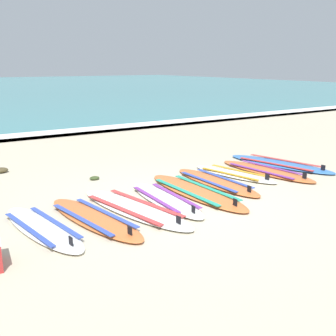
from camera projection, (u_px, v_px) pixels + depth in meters
name	position (u px, v px, depth m)	size (l,w,h in m)	color
ground_plane	(183.00, 200.00, 6.79)	(80.00, 80.00, 0.00)	#C1B599
wave_foam_strip	(51.00, 134.00, 12.90)	(80.00, 0.85, 0.11)	white
surfboard_0	(42.00, 228.00, 5.55)	(0.86, 2.18, 0.18)	white
surfboard_1	(94.00, 218.00, 5.90)	(0.94, 2.33, 0.18)	orange
surfboard_2	(134.00, 208.00, 6.31)	(1.11, 2.59, 0.18)	white
surfboard_3	(165.00, 199.00, 6.73)	(0.61, 2.16, 0.18)	silver
surfboard_4	(196.00, 191.00, 7.14)	(0.72, 2.60, 0.18)	orange
surfboard_5	(216.00, 182.00, 7.73)	(0.62, 2.29, 0.18)	orange
surfboard_6	(234.00, 174.00, 8.27)	(0.94, 2.02, 0.18)	silver
surfboard_7	(266.00, 171.00, 8.51)	(0.86, 2.39, 0.18)	orange
surfboard_8	(280.00, 164.00, 9.11)	(1.23, 2.63, 0.18)	#3875CC
seaweed_clump_mid_sand	(94.00, 178.00, 7.98)	(0.20, 0.16, 0.07)	#384723
seaweed_clump_by_the_boards	(0.00, 170.00, 8.49)	(0.31, 0.25, 0.11)	#4C4228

